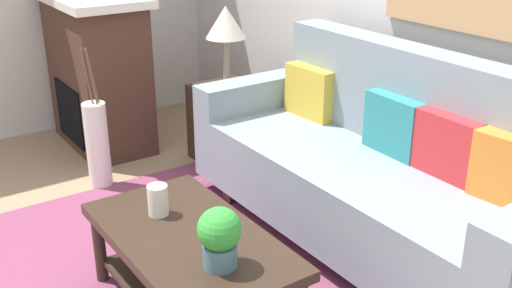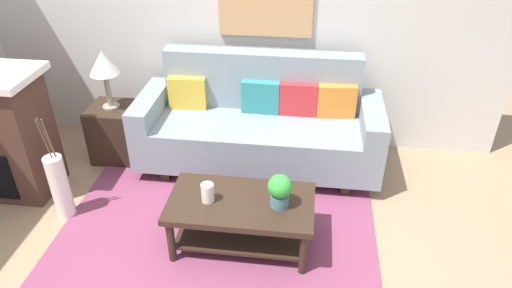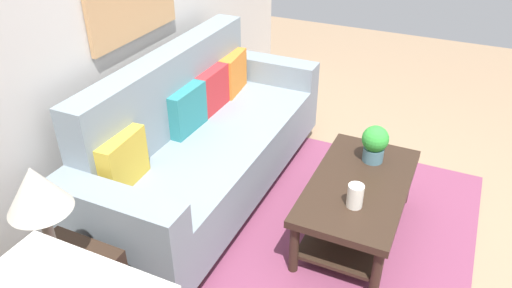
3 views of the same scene
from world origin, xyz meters
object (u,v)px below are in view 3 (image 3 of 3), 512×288
object	(u,v)px
couch	(204,144)
table_lamp	(37,194)
throw_pillow_teal	(186,110)
throw_pillow_crimson	(211,90)
potted_plant_tabletop	(375,143)
throw_pillow_orange	(232,73)
tabletop_vase	(355,196)
throw_pillow_mustard	(122,161)
coffee_table	(357,197)

from	to	relation	value
couch	table_lamp	bearing A→B (deg)	-178.22
throw_pillow_teal	throw_pillow_crimson	world-z (taller)	same
throw_pillow_crimson	table_lamp	xyz separation A→B (m)	(-1.80, -0.17, 0.31)
throw_pillow_crimson	potted_plant_tabletop	xyz separation A→B (m)	(-0.06, -1.28, -0.11)
throw_pillow_orange	tabletop_vase	bearing A→B (deg)	-126.37
potted_plant_tabletop	throw_pillow_orange	bearing A→B (deg)	71.84
throw_pillow_orange	potted_plant_tabletop	distance (m)	1.35
tabletop_vase	couch	bearing A→B (deg)	78.38
throw_pillow_mustard	potted_plant_tabletop	bearing A→B (deg)	-51.85
couch	coffee_table	bearing A→B (deg)	-89.83
throw_pillow_teal	table_lamp	world-z (taller)	table_lamp
table_lamp	throw_pillow_orange	bearing A→B (deg)	4.52
throw_pillow_mustard	throw_pillow_orange	xyz separation A→B (m)	(1.43, 0.00, 0.00)
throw_pillow_orange	table_lamp	size ratio (longest dim) A/B	0.63
throw_pillow_mustard	coffee_table	size ratio (longest dim) A/B	0.33
throw_pillow_crimson	throw_pillow_orange	size ratio (longest dim) A/B	1.00
throw_pillow_crimson	table_lamp	size ratio (longest dim) A/B	0.63
throw_pillow_teal	throw_pillow_crimson	distance (m)	0.36
table_lamp	couch	bearing A→B (deg)	1.78
throw_pillow_mustard	table_lamp	distance (m)	0.81
couch	throw_pillow_teal	size ratio (longest dim) A/B	6.33
throw_pillow_teal	throw_pillow_orange	size ratio (longest dim) A/B	1.00
couch	table_lamp	xyz separation A→B (m)	(-1.44, -0.04, 0.56)
coffee_table	tabletop_vase	distance (m)	0.31
couch	throw_pillow_orange	distance (m)	0.77
throw_pillow_crimson	throw_pillow_teal	bearing A→B (deg)	180.00
coffee_table	tabletop_vase	xyz separation A→B (m)	(-0.24, -0.03, 0.19)
throw_pillow_mustard	coffee_table	bearing A→B (deg)	-60.51
tabletop_vase	throw_pillow_teal	bearing A→B (deg)	79.47
couch	coffee_table	world-z (taller)	couch
throw_pillow_mustard	throw_pillow_orange	bearing A→B (deg)	0.00
throw_pillow_mustard	coffee_table	world-z (taller)	throw_pillow_mustard
couch	throw_pillow_orange	world-z (taller)	couch
couch	coffee_table	size ratio (longest dim) A/B	2.07
tabletop_vase	table_lamp	distance (m)	1.72
throw_pillow_mustard	table_lamp	bearing A→B (deg)	-166.80
throw_pillow_crimson	throw_pillow_mustard	bearing A→B (deg)	180.00
throw_pillow_mustard	throw_pillow_teal	world-z (taller)	same
throw_pillow_mustard	tabletop_vase	size ratio (longest dim) A/B	2.42
couch	tabletop_vase	size ratio (longest dim) A/B	15.31
throw_pillow_orange	table_lamp	xyz separation A→B (m)	(-2.15, -0.17, 0.31)
throw_pillow_orange	potted_plant_tabletop	bearing A→B (deg)	-108.16
coffee_table	potted_plant_tabletop	size ratio (longest dim) A/B	4.20
coffee_table	potted_plant_tabletop	xyz separation A→B (m)	(0.29, -0.01, 0.26)
throw_pillow_teal	tabletop_vase	world-z (taller)	throw_pillow_teal
throw_pillow_mustard	potted_plant_tabletop	distance (m)	1.64
throw_pillow_crimson	coffee_table	distance (m)	1.37
throw_pillow_orange	throw_pillow_crimson	bearing A→B (deg)	180.00
tabletop_vase	throw_pillow_mustard	bearing A→B (deg)	110.03
couch	potted_plant_tabletop	bearing A→B (deg)	-75.77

